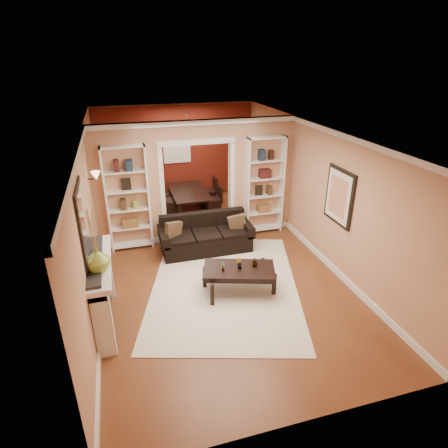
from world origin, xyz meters
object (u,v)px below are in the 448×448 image
object	(u,v)px
sofa	(206,234)
fireplace	(105,293)
coffee_table	(239,280)
bookshelf_right	(264,186)
bookshelf_left	(128,199)
dining_table	(190,201)

from	to	relation	value
sofa	fireplace	bearing A→B (deg)	-136.95
coffee_table	bookshelf_right	distance (m)	2.79
coffee_table	bookshelf_left	distance (m)	3.01
sofa	bookshelf_left	size ratio (longest dim) A/B	0.87
sofa	coffee_table	size ratio (longest dim) A/B	1.58
coffee_table	bookshelf_left	world-z (taller)	bookshelf_left
bookshelf_right	bookshelf_left	bearing A→B (deg)	180.00
bookshelf_left	dining_table	xyz separation A→B (m)	(1.65, 1.69, -0.85)
sofa	fireplace	world-z (taller)	fireplace
bookshelf_right	fireplace	xyz separation A→B (m)	(-3.64, -2.53, -0.57)
sofa	bookshelf_right	xyz separation A→B (m)	(1.55, 0.58, 0.76)
bookshelf_left	fireplace	distance (m)	2.65
bookshelf_left	bookshelf_right	distance (m)	3.10
sofa	dining_table	world-z (taller)	sofa
dining_table	bookshelf_left	bearing A→B (deg)	135.59
bookshelf_right	dining_table	size ratio (longest dim) A/B	1.35
bookshelf_left	fireplace	bearing A→B (deg)	-102.05
coffee_table	fireplace	size ratio (longest dim) A/B	0.74
coffee_table	bookshelf_left	xyz separation A→B (m)	(-1.75, 2.27, 0.91)
coffee_table	dining_table	distance (m)	3.96
dining_table	coffee_table	bearing A→B (deg)	-178.57
dining_table	fireplace	bearing A→B (deg)	152.53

